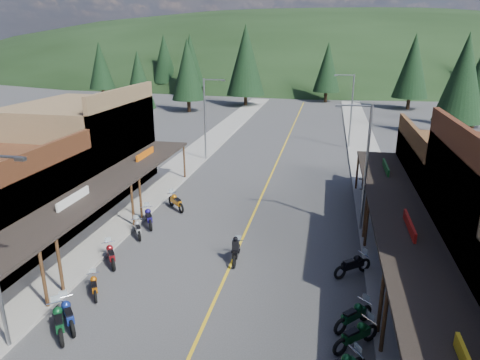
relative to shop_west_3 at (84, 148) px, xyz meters
The scene contains 32 objects.
ground 18.17m from the shop_west_3, 39.34° to the right, with size 220.00×220.00×0.00m, color #38383A.
centerline 16.67m from the shop_west_3, 32.26° to the left, with size 0.15×90.00×0.01m, color gold.
sidewalk_west 10.65m from the shop_west_3, 59.70° to the left, with size 3.40×94.00×0.15m, color gray.
sidewalk_east 24.35m from the shop_west_3, 21.15° to the left, with size 3.40×94.00×0.15m, color gray.
shop_west_3 is the anchor object (origin of this frame).
shop_east_3 27.56m from the shop_west_3, ahead, with size 10.90×10.20×6.20m.
streetlight_1 12.73m from the shop_west_3, 57.44° to the left, with size 2.16×0.18×8.00m.
streetlight_2 21.02m from the shop_west_3, ahead, with size 2.16×0.18×8.00m.
streetlight_3 27.94m from the shop_west_3, 42.04° to the left, with size 2.16×0.18×8.00m.
ridge_hill 124.52m from the shop_west_3, 83.64° to the left, with size 310.00×140.00×60.00m, color black.
pine_0 57.15m from the shop_west_3, 117.34° to the left, with size 5.04×5.04×11.00m.
pine_1 59.70m from the shop_west_3, 99.87° to the left, with size 5.88×5.88×12.50m.
pine_2 47.07m from the shop_west_3, 85.37° to the left, with size 6.72×6.72×14.00m.
pine_3 57.59m from the shop_west_3, 71.99° to the left, with size 5.04×5.04×11.00m.
pine_4 58.27m from the shop_west_3, 56.87° to the left, with size 5.88×5.88×12.50m.
pine_7 67.32m from the shop_west_3, 105.72° to the left, with size 5.88×5.88×12.50m.
pine_8 29.95m from the shop_west_3, 105.97° to the left, with size 4.48×4.48×10.00m.
pine_9 50.71m from the shop_west_3, 41.73° to the left, with size 4.93×4.93×10.80m.
pine_10 39.07m from the shop_west_3, 96.22° to the left, with size 5.38×5.38×11.60m.
pine_11 43.22m from the shop_west_3, 38.32° to the left, with size 5.82×5.82×12.40m.
bike_west_5 18.30m from the shop_west_3, 63.19° to the right, with size 0.78×2.35×1.34m, color #0D4421, non-canonical shape.
bike_west_6 17.87m from the shop_west_3, 62.22° to the right, with size 0.75×2.25×1.29m, color navy, non-canonical shape.
bike_west_7 15.82m from the shop_west_3, 58.61° to the right, with size 0.62×1.85×1.06m, color #A8550C, non-canonical shape.
bike_west_8 13.13m from the shop_west_3, 54.41° to the right, with size 0.72×2.17×1.24m, color maroon, non-canonical shape.
bike_west_9 10.57m from the shop_west_3, 43.04° to the right, with size 0.65×1.96×1.12m, color #AFB0B5, non-canonical shape.
bike_west_10 9.61m from the shop_west_3, 35.59° to the right, with size 0.77×2.31×1.32m, color navy, non-canonical shape.
bike_west_11 9.03m from the shop_west_3, 15.77° to the right, with size 0.75×2.26×1.29m, color #B0650C, non-canonical shape.
bike_east_6 24.93m from the shop_west_3, 35.99° to the right, with size 0.76×2.27×1.30m, color #0C3C18, non-canonical shape.
bike_east_7 24.16m from the shop_west_3, 33.53° to the right, with size 0.74×2.22×1.27m, color #0B391C, non-canonical shape.
bike_east_8 22.23m from the shop_west_3, 23.99° to the right, with size 0.76×2.28×1.30m, color black, non-canonical shape.
rider_on_bike 16.74m from the shop_west_3, 31.99° to the right, with size 0.84×2.11×1.58m.
pedestrian_east_b 22.07m from the shop_west_3, 11.59° to the left, with size 0.81×0.46×1.66m, color brown.
Camera 1 is at (4.62, -17.80, 11.63)m, focal length 32.00 mm.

